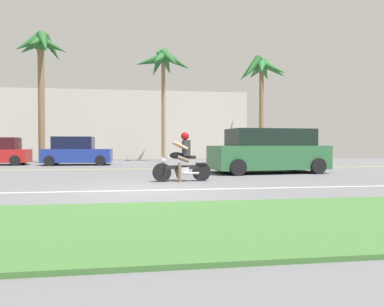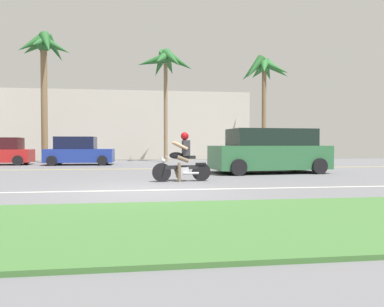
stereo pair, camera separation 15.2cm
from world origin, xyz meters
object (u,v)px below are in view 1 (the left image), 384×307
object	(u,v)px
suv_nearby	(269,151)
parked_car_1	(77,152)
palm_tree_1	(41,55)
palm_tree_0	(261,73)
palm_tree_2	(163,65)
motorcyclist	(182,161)

from	to	relation	value
suv_nearby	parked_car_1	bearing A→B (deg)	141.74
palm_tree_1	palm_tree_0	bearing A→B (deg)	3.71
suv_nearby	palm_tree_1	bearing A→B (deg)	139.14
suv_nearby	parked_car_1	distance (m)	11.28
palm_tree_1	palm_tree_2	size ratio (longest dim) A/B	1.09
suv_nearby	palm_tree_1	xyz separation A→B (m)	(-11.48, 9.93, 5.97)
parked_car_1	palm_tree_2	distance (m)	8.32
parked_car_1	palm_tree_0	xyz separation A→B (m)	(12.32, 3.91, 5.56)
parked_car_1	motorcyclist	bearing A→B (deg)	-63.85
motorcyclist	palm_tree_2	xyz separation A→B (m)	(0.31, 12.98, 5.82)
suv_nearby	palm_tree_0	distance (m)	12.65
suv_nearby	parked_car_1	world-z (taller)	suv_nearby
parked_car_1	palm_tree_1	xyz separation A→B (m)	(-2.62, 2.95, 6.12)
palm_tree_0	suv_nearby	bearing A→B (deg)	-107.59
motorcyclist	suv_nearby	xyz separation A→B (m)	(3.98, 2.94, 0.22)
suv_nearby	parked_car_1	size ratio (longest dim) A/B	1.33
palm_tree_0	palm_tree_1	size ratio (longest dim) A/B	0.90
motorcyclist	palm_tree_2	distance (m)	14.23
parked_car_1	palm_tree_0	world-z (taller)	palm_tree_0
motorcyclist	palm_tree_2	size ratio (longest dim) A/B	0.25
palm_tree_2	suv_nearby	bearing A→B (deg)	-69.89
motorcyclist	suv_nearby	size ratio (longest dim) A/B	0.38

